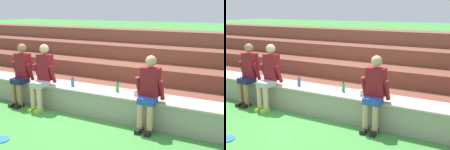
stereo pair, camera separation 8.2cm
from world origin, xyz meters
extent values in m
plane|color=#428E3D|center=(0.00, 0.00, 0.00)|extent=(80.00, 80.00, 0.00)
cube|color=gray|center=(0.00, 0.30, 0.27)|extent=(9.77, 0.59, 0.53)
cube|color=#ABA28E|center=(0.00, 0.30, 0.52)|extent=(9.81, 0.63, 0.04)
cube|color=brown|center=(0.00, 1.23, 0.19)|extent=(13.68, 0.80, 0.39)
cube|color=brown|center=(0.00, 2.03, 0.39)|extent=(13.68, 0.80, 0.78)
cube|color=brown|center=(0.00, 2.83, 0.58)|extent=(13.68, 0.80, 1.17)
cube|color=brown|center=(0.00, 3.63, 0.78)|extent=(13.68, 0.80, 1.56)
cylinder|color=#996B4C|center=(-1.84, -0.20, 0.27)|extent=(0.11, 0.11, 0.53)
cylinder|color=#996B4C|center=(-1.65, -0.20, 0.27)|extent=(0.11, 0.11, 0.53)
cube|color=black|center=(-1.84, -0.24, 0.04)|extent=(0.10, 0.22, 0.08)
cube|color=black|center=(-1.65, -0.24, 0.04)|extent=(0.10, 0.22, 0.08)
cube|color=#191E47|center=(-1.75, -0.08, 0.59)|extent=(0.31, 0.31, 0.12)
cube|color=maroon|center=(-1.75, 0.06, 0.92)|extent=(0.34, 0.20, 0.56)
sphere|color=#996B4C|center=(-1.75, 0.06, 1.32)|extent=(0.20, 0.20, 0.20)
cylinder|color=maroon|center=(-1.97, 0.04, 0.80)|extent=(0.08, 0.19, 0.43)
cylinder|color=maroon|center=(-1.52, 0.04, 0.80)|extent=(0.08, 0.22, 0.42)
cylinder|color=#DBAD89|center=(-1.22, -0.25, 0.27)|extent=(0.11, 0.11, 0.53)
cylinder|color=#DBAD89|center=(-1.04, -0.25, 0.27)|extent=(0.11, 0.11, 0.53)
cube|color=#8CD833|center=(-1.22, -0.29, 0.04)|extent=(0.10, 0.22, 0.08)
cube|color=#8CD833|center=(-1.04, -0.29, 0.04)|extent=(0.10, 0.22, 0.08)
cube|color=#B2B2B7|center=(-1.13, -0.10, 0.59)|extent=(0.29, 0.36, 0.12)
cube|color=maroon|center=(-1.13, 0.10, 0.93)|extent=(0.32, 0.20, 0.57)
sphere|color=#DBAD89|center=(-1.13, 0.10, 1.34)|extent=(0.20, 0.20, 0.20)
cylinder|color=maroon|center=(-1.34, 0.08, 0.80)|extent=(0.08, 0.23, 0.42)
cylinder|color=maroon|center=(-0.92, 0.08, 0.80)|extent=(0.08, 0.22, 0.42)
cylinder|color=tan|center=(1.26, -0.17, 0.27)|extent=(0.11, 0.11, 0.53)
cylinder|color=tan|center=(1.45, -0.17, 0.27)|extent=(0.11, 0.11, 0.53)
cube|color=black|center=(1.26, -0.21, 0.04)|extent=(0.10, 0.22, 0.08)
cube|color=black|center=(1.45, -0.21, 0.04)|extent=(0.10, 0.22, 0.08)
cube|color=#2347B2|center=(1.36, -0.06, 0.59)|extent=(0.31, 0.28, 0.12)
cube|color=maroon|center=(1.36, 0.07, 0.91)|extent=(0.34, 0.20, 0.53)
sphere|color=tan|center=(1.36, 0.07, 1.29)|extent=(0.20, 0.20, 0.20)
cylinder|color=maroon|center=(1.13, 0.05, 0.79)|extent=(0.08, 0.22, 0.42)
cylinder|color=maroon|center=(1.58, 0.05, 0.79)|extent=(0.08, 0.25, 0.41)
cylinder|color=blue|center=(-0.51, 0.25, 0.63)|extent=(0.07, 0.07, 0.19)
cylinder|color=red|center=(-0.51, 0.25, 0.74)|extent=(0.04, 0.04, 0.02)
cylinder|color=green|center=(0.55, 0.33, 0.63)|extent=(0.06, 0.06, 0.19)
cylinder|color=black|center=(0.55, 0.33, 0.74)|extent=(0.04, 0.04, 0.02)
cylinder|color=white|center=(0.99, 0.25, 0.60)|extent=(0.08, 0.08, 0.12)
cylinder|color=white|center=(-2.17, 0.26, 0.59)|extent=(0.09, 0.09, 0.11)
cylinder|color=blue|center=(-0.73, -1.59, 0.01)|extent=(0.28, 0.28, 0.02)
camera|label=1|loc=(3.03, -4.65, 2.22)|focal=45.32mm
camera|label=2|loc=(3.10, -4.62, 2.22)|focal=45.32mm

